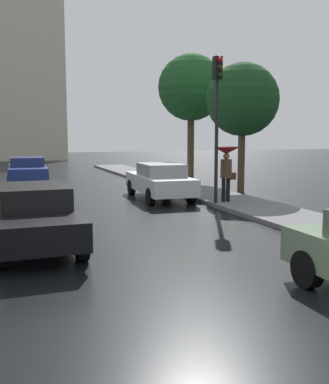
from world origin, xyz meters
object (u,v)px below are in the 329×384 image
(car_blue_far_ahead, at_px, (27,171))
(street_tree_far, at_px, (191,88))
(car_white_mid_road, at_px, (160,181))
(pedestrian_with_umbrella_far, at_px, (226,160))
(traffic_light, at_px, (217,104))
(car_black_near_kerb, at_px, (35,215))
(street_tree_near, at_px, (243,100))

(car_blue_far_ahead, height_order, street_tree_far, street_tree_far)
(car_white_mid_road, xyz_separation_m, pedestrian_with_umbrella_far, (1.64, -2.30, 0.90))
(traffic_light, bearing_deg, car_black_near_kerb, -149.61)
(car_black_near_kerb, relative_size, street_tree_near, 0.82)
(pedestrian_with_umbrella_far, bearing_deg, traffic_light, 17.62)
(car_white_mid_road, xyz_separation_m, car_blue_far_ahead, (-4.52, 6.29, 0.03))
(traffic_light, distance_m, street_tree_near, 4.51)
(street_tree_near, height_order, street_tree_far, street_tree_far)
(street_tree_near, distance_m, street_tree_far, 4.96)
(pedestrian_with_umbrella_far, height_order, street_tree_near, street_tree_near)
(car_black_near_kerb, relative_size, traffic_light, 0.92)
(car_blue_far_ahead, relative_size, pedestrian_with_umbrella_far, 2.42)
(car_white_mid_road, distance_m, pedestrian_with_umbrella_far, 2.97)
(car_black_near_kerb, xyz_separation_m, street_tree_near, (9.12, 7.08, 3.21))
(traffic_light, relative_size, street_tree_far, 0.74)
(car_black_near_kerb, relative_size, pedestrian_with_umbrella_far, 2.37)
(car_white_mid_road, relative_size, street_tree_far, 0.69)
(car_blue_far_ahead, xyz_separation_m, street_tree_near, (8.58, -5.34, 3.18))
(traffic_light, xyz_separation_m, street_tree_far, (2.59, 8.29, 1.38))
(pedestrian_with_umbrella_far, bearing_deg, car_blue_far_ahead, -57.35)
(car_black_near_kerb, bearing_deg, car_white_mid_road, -130.64)
(car_blue_far_ahead, relative_size, street_tree_near, 0.84)
(car_blue_far_ahead, distance_m, traffic_light, 10.81)
(car_white_mid_road, xyz_separation_m, traffic_light, (1.18, -2.48, 2.78))
(car_blue_far_ahead, bearing_deg, car_white_mid_road, 127.78)
(car_black_near_kerb, xyz_separation_m, traffic_light, (6.23, 3.65, 2.78))
(car_black_near_kerb, distance_m, traffic_light, 7.74)
(car_black_near_kerb, distance_m, street_tree_near, 11.99)
(street_tree_far, bearing_deg, street_tree_near, -86.49)
(car_white_mid_road, xyz_separation_m, street_tree_far, (3.77, 5.81, 4.15))
(car_blue_far_ahead, bearing_deg, traffic_light, 125.10)
(street_tree_far, bearing_deg, car_black_near_kerb, -126.44)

